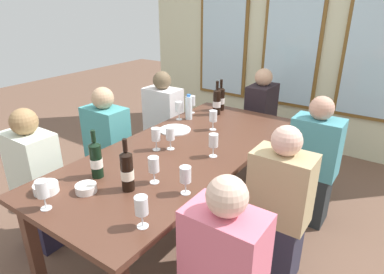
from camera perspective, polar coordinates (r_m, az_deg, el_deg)
name	(u,v)px	position (r m, az deg, el deg)	size (l,w,h in m)	color
ground_plane	(182,228)	(2.91, -1.67, -15.39)	(12.00, 12.00, 0.00)	brown
back_wall_with_windows	(294,29)	(4.37, 17.14, 17.29)	(4.19, 0.10, 2.90)	beige
dining_table	(181,157)	(2.55, -1.84, -3.49)	(0.99, 2.28, 0.74)	#533123
white_plate_0	(175,130)	(2.88, -2.96, 1.25)	(0.27, 0.27, 0.01)	white
wine_bottle_0	(96,159)	(2.18, -16.15, -3.71)	(0.08, 0.08, 0.32)	black
wine_bottle_1	(127,171)	(1.99, -11.09, -5.70)	(0.08, 0.08, 0.33)	black
wine_bottle_2	(221,98)	(3.39, 4.97, 6.62)	(0.08, 0.08, 0.31)	black
wine_bottle_3	(217,102)	(3.25, 4.28, 6.09)	(0.08, 0.08, 0.33)	black
tasting_bowl_0	(46,188)	(2.16, -23.78, -8.02)	(0.14, 0.14, 0.05)	white
tasting_bowl_1	(86,188)	(2.08, -17.73, -8.39)	(0.12, 0.12, 0.05)	white
water_bottle	(189,108)	(3.11, -0.56, 5.08)	(0.06, 0.06, 0.24)	white
wine_glass_0	(156,135)	(2.48, -6.22, 0.26)	(0.07, 0.07, 0.17)	white
wine_glass_1	(213,117)	(2.85, 3.66, 3.53)	(0.07, 0.07, 0.17)	white
wine_glass_2	(170,135)	(2.48, -3.76, 0.39)	(0.07, 0.07, 0.17)	white
wine_glass_3	(192,101)	(3.28, -0.04, 6.18)	(0.07, 0.07, 0.17)	white
wine_glass_4	(185,175)	(1.92, -1.14, -6.56)	(0.07, 0.07, 0.17)	white
wine_glass_5	(154,165)	(2.04, -6.60, -4.81)	(0.07, 0.07, 0.17)	white
wine_glass_6	(42,189)	(1.96, -24.30, -8.21)	(0.07, 0.07, 0.17)	white
wine_glass_7	(213,142)	(2.37, 3.71, -0.78)	(0.07, 0.07, 0.17)	white
wine_glass_8	(141,206)	(1.68, -8.69, -11.68)	(0.07, 0.07, 0.17)	white
wine_glass_9	(179,108)	(3.10, -2.25, 5.06)	(0.07, 0.07, 0.17)	white
seated_person_0	(108,150)	(3.10, -14.18, -2.23)	(0.38, 0.24, 1.11)	#262F32
seated_person_1	(278,209)	(2.29, 14.62, -11.92)	(0.38, 0.24, 1.11)	#2C2B3D
seated_person_2	(37,183)	(2.75, -25.11, -7.21)	(0.38, 0.24, 1.11)	#29243B
seated_person_4	(164,125)	(3.61, -4.91, 2.09)	(0.38, 0.24, 1.11)	#302A32
seated_person_5	(313,165)	(2.93, 20.03, -4.46)	(0.38, 0.24, 1.11)	#24292C
seated_person_6	(260,120)	(3.81, 11.61, 2.82)	(0.24, 0.38, 1.11)	#2A242D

